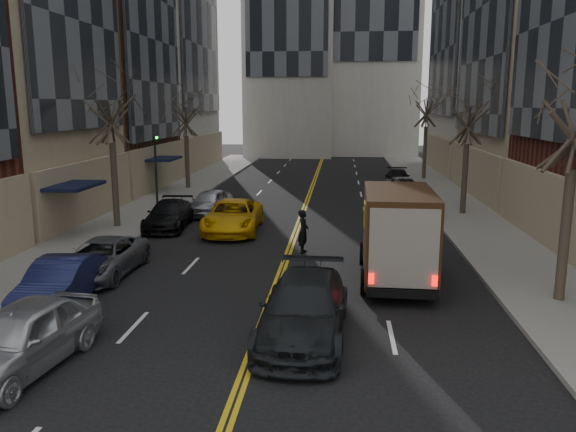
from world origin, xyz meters
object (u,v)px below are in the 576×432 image
(ups_truck, at_px, (397,235))
(pedestrian, at_px, (303,231))
(taxi, at_px, (233,216))
(observer_sedan, at_px, (304,309))

(ups_truck, xyz_separation_m, pedestrian, (-3.43, 3.42, -0.73))
(ups_truck, bearing_deg, taxi, 136.64)
(observer_sedan, distance_m, taxi, 12.83)
(observer_sedan, xyz_separation_m, taxi, (-4.20, 12.13, -0.03))
(observer_sedan, relative_size, pedestrian, 3.03)
(ups_truck, relative_size, taxi, 1.10)
(taxi, xyz_separation_m, pedestrian, (3.61, -3.57, 0.15))
(observer_sedan, bearing_deg, pedestrian, 96.31)
(pedestrian, bearing_deg, ups_truck, -129.79)
(ups_truck, height_order, observer_sedan, ups_truck)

